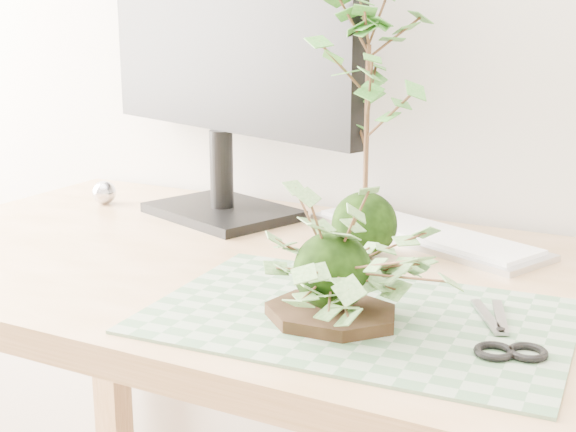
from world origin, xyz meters
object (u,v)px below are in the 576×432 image
(keyboard, at_px, (424,234))
(monitor, at_px, (222,33))
(maple_kokedama, at_px, (368,62))
(desk, at_px, (378,340))
(ivy_kokedama, at_px, (333,235))

(keyboard, xyz_separation_m, monitor, (-0.37, -0.02, 0.31))
(maple_kokedama, bearing_deg, desk, -56.26)
(desk, height_order, ivy_kokedama, ivy_kokedama)
(desk, relative_size, ivy_kokedama, 5.00)
(keyboard, relative_size, monitor, 0.72)
(desk, distance_m, ivy_kokedama, 0.26)
(desk, xyz_separation_m, keyboard, (-0.01, 0.23, 0.10))
(desk, distance_m, keyboard, 0.25)
(ivy_kokedama, bearing_deg, keyboard, 92.92)
(desk, bearing_deg, maple_kokedama, 123.74)
(maple_kokedama, bearing_deg, keyboard, 69.91)
(maple_kokedama, bearing_deg, ivy_kokedama, -75.24)
(monitor, bearing_deg, ivy_kokedama, -24.66)
(ivy_kokedama, relative_size, keyboard, 0.74)
(ivy_kokedama, bearing_deg, monitor, 135.56)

